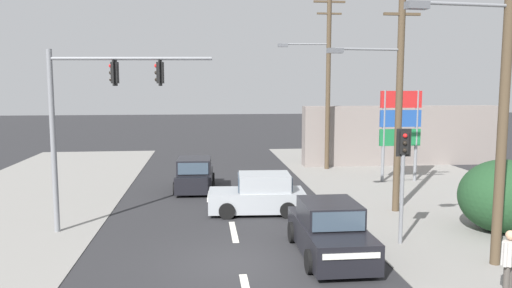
% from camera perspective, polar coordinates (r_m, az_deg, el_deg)
% --- Properties ---
extents(ground_plane, '(140.00, 140.00, 0.00)m').
position_cam_1_polar(ground_plane, '(14.04, -1.78, -13.49)').
color(ground_plane, '#28282B').
extents(lane_dash_mid, '(0.20, 2.40, 0.01)m').
position_cam_1_polar(lane_dash_mid, '(16.88, -2.57, -9.96)').
color(lane_dash_mid, silver).
rests_on(lane_dash_mid, ground).
extents(lane_dash_far, '(0.20, 2.40, 0.01)m').
position_cam_1_polar(lane_dash_far, '(21.71, -3.39, -6.17)').
color(lane_dash_far, silver).
rests_on(lane_dash_far, ground).
extents(kerb_right_verge, '(10.00, 44.00, 0.02)m').
position_cam_1_polar(kerb_right_verge, '(18.77, 26.63, -8.94)').
color(kerb_right_verge, gray).
rests_on(kerb_right_verge, ground).
extents(utility_pole_foreground_right, '(3.78, 0.56, 9.55)m').
position_cam_1_polar(utility_pole_foreground_right, '(14.51, 26.21, 7.15)').
color(utility_pole_foreground_right, '#4C3D2B').
rests_on(utility_pole_foreground_right, ground).
extents(utility_pole_midground_right, '(3.78, 0.60, 8.56)m').
position_cam_1_polar(utility_pole_midground_right, '(19.52, 15.68, 5.85)').
color(utility_pole_midground_right, '#4C3D2B').
rests_on(utility_pole_midground_right, ground).
extents(utility_pole_background_right, '(3.78, 0.50, 9.93)m').
position_cam_1_polar(utility_pole_background_right, '(28.86, 7.99, 7.64)').
color(utility_pole_background_right, '#4C3D2B').
rests_on(utility_pole_background_right, ground).
extents(traffic_signal_mast, '(5.26, 0.71, 6.00)m').
position_cam_1_polar(traffic_signal_mast, '(16.97, -18.27, 4.01)').
color(traffic_signal_mast, slate).
rests_on(traffic_signal_mast, ground).
extents(pedestal_signal_right_kerb, '(0.44, 0.30, 3.56)m').
position_cam_1_polar(pedestal_signal_right_kerb, '(15.70, 16.44, -2.47)').
color(pedestal_signal_right_kerb, slate).
rests_on(pedestal_signal_right_kerb, ground).
extents(shopping_plaza_sign, '(2.10, 0.16, 4.60)m').
position_cam_1_polar(shopping_plaza_sign, '(25.90, 16.17, 2.34)').
color(shopping_plaza_sign, slate).
rests_on(shopping_plaza_sign, ground).
extents(roadside_bush, '(3.13, 2.69, 2.43)m').
position_cam_1_polar(roadside_bush, '(18.50, 26.98, -5.58)').
color(roadside_bush, '#1E4223').
rests_on(roadside_bush, ground).
extents(shopfront_wall_far, '(12.00, 1.00, 3.60)m').
position_cam_1_polar(shopfront_wall_far, '(31.65, 16.16, 0.95)').
color(shopfront_wall_far, gray).
rests_on(shopfront_wall_far, ground).
extents(hatchback_kerbside_parked, '(3.71, 1.93, 1.53)m').
position_cam_1_polar(hatchback_kerbside_parked, '(19.03, 0.30, -5.85)').
color(hatchback_kerbside_parked, '#A3A8AD').
rests_on(hatchback_kerbside_parked, ground).
extents(sedan_receding_far, '(1.90, 4.24, 1.56)m').
position_cam_1_polar(sedan_receding_far, '(14.60, 8.41, -9.85)').
color(sedan_receding_far, black).
rests_on(sedan_receding_far, ground).
extents(hatchback_oncoming_near, '(1.89, 3.70, 1.53)m').
position_cam_1_polar(hatchback_oncoming_near, '(23.32, -7.01, -3.56)').
color(hatchback_oncoming_near, black).
rests_on(hatchback_oncoming_near, ground).
extents(pedestrian_at_kerb, '(0.47, 0.39, 1.63)m').
position_cam_1_polar(pedestrian_at_kerb, '(12.85, 26.95, -11.82)').
color(pedestrian_at_kerb, '#47423D').
rests_on(pedestrian_at_kerb, ground).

